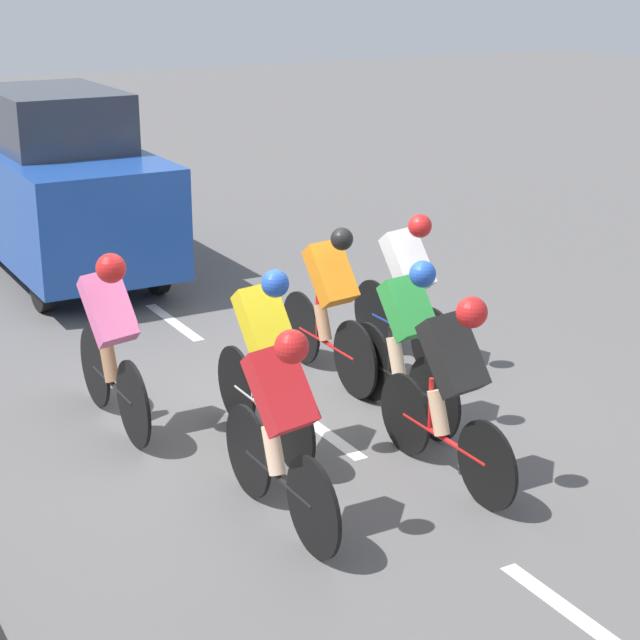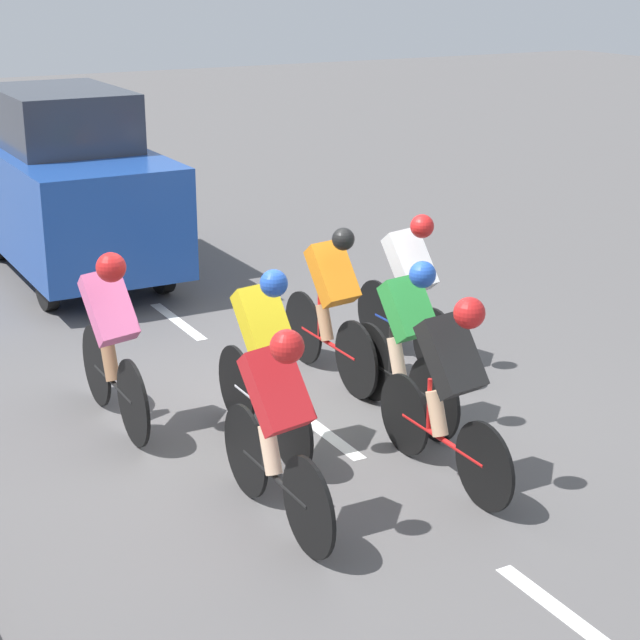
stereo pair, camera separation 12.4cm
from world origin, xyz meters
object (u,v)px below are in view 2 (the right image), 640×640
object	(u,v)px
cyclist_green	(406,337)
cyclist_black	(449,384)
cyclist_orange	(331,302)
support_car	(69,185)
cyclist_white	(409,286)
cyclist_yellow	(264,354)
cyclist_pink	(111,334)
cyclist_red	(277,422)

from	to	relation	value
cyclist_green	cyclist_black	xyz separation A→B (m)	(0.35, 1.12, 0.04)
cyclist_black	cyclist_orange	bearing A→B (deg)	-96.71
cyclist_black	support_car	distance (m)	6.97
cyclist_black	cyclist_white	size ratio (longest dim) A/B	0.98
cyclist_green	cyclist_white	world-z (taller)	cyclist_white
cyclist_green	cyclist_yellow	world-z (taller)	cyclist_yellow
cyclist_pink	cyclist_yellow	bearing A→B (deg)	132.73
cyclist_white	cyclist_yellow	bearing A→B (deg)	27.00
cyclist_black	cyclist_orange	distance (m)	2.23
cyclist_red	support_car	world-z (taller)	support_car
cyclist_orange	cyclist_pink	bearing A→B (deg)	1.10
cyclist_black	cyclist_white	bearing A→B (deg)	-116.37
cyclist_green	cyclist_black	bearing A→B (deg)	72.39
cyclist_pink	cyclist_green	bearing A→B (deg)	154.04
support_car	cyclist_black	bearing A→B (deg)	96.48
cyclist_green	support_car	xyz separation A→B (m)	(1.14, -5.80, 0.37)
cyclist_red	cyclist_white	xyz separation A→B (m)	(-2.49, -2.21, 0.01)
cyclist_red	cyclist_green	world-z (taller)	cyclist_red
cyclist_red	cyclist_white	size ratio (longest dim) A/B	0.96
cyclist_red	cyclist_white	world-z (taller)	cyclist_white
cyclist_black	cyclist_green	bearing A→B (deg)	-107.61
cyclist_red	cyclist_orange	xyz separation A→B (m)	(-1.65, -2.21, -0.02)
cyclist_orange	support_car	bearing A→B (deg)	-77.44
cyclist_white	cyclist_red	bearing A→B (deg)	41.56
cyclist_pink	support_car	bearing A→B (deg)	-102.35
cyclist_pink	cyclist_white	bearing A→B (deg)	-179.18
cyclist_red	support_car	bearing A→B (deg)	-95.02
cyclist_yellow	cyclist_pink	distance (m)	1.34
cyclist_green	cyclist_white	bearing A→B (deg)	-124.08
cyclist_black	support_car	size ratio (longest dim) A/B	0.43
cyclist_red	cyclist_yellow	world-z (taller)	cyclist_yellow
cyclist_green	cyclist_orange	xyz separation A→B (m)	(0.09, -1.10, 0.02)
cyclist_black	cyclist_yellow	distance (m)	1.50
cyclist_white	cyclist_pink	bearing A→B (deg)	0.82
cyclist_red	cyclist_white	distance (m)	3.33
cyclist_red	cyclist_black	size ratio (longest dim) A/B	0.98
cyclist_red	cyclist_black	world-z (taller)	cyclist_black
cyclist_orange	cyclist_pink	size ratio (longest dim) A/B	1.02
cyclist_black	cyclist_white	distance (m)	2.48
cyclist_red	support_car	distance (m)	6.94
cyclist_orange	cyclist_white	xyz separation A→B (m)	(-0.84, -0.00, 0.03)
cyclist_pink	support_car	xyz separation A→B (m)	(-1.04, -4.74, 0.30)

